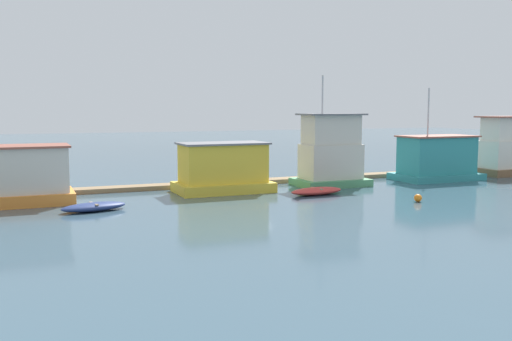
{
  "coord_description": "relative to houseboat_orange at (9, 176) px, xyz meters",
  "views": [
    {
      "loc": [
        -14.46,
        -35.44,
        5.43
      ],
      "look_at": [
        0.0,
        -1.0,
        1.4
      ],
      "focal_mm": 40.0,
      "sensor_mm": 36.0,
      "label": 1
    }
  ],
  "objects": [
    {
      "name": "dinghy_red",
      "position": [
        18.01,
        -3.45,
        -1.38
      ],
      "size": [
        3.81,
        1.8,
        0.47
      ],
      "color": "red",
      "rests_on": "ground_plane"
    },
    {
      "name": "dock_walkway",
      "position": [
        14.98,
        3.04,
        -1.47
      ],
      "size": [
        59.6,
        1.41,
        0.3
      ],
      "primitive_type": "cube",
      "color": "#846B4C",
      "rests_on": "ground_plane"
    },
    {
      "name": "houseboat_orange",
      "position": [
        0.0,
        0.0,
        0.0
      ],
      "size": [
        6.94,
        3.66,
        3.38
      ],
      "color": "orange",
      "rests_on": "ground_plane"
    },
    {
      "name": "houseboat_brown",
      "position": [
        38.63,
        0.34,
        0.57
      ],
      "size": [
        6.34,
        3.22,
        4.86
      ],
      "color": "brown",
      "rests_on": "ground_plane"
    },
    {
      "name": "houseboat_green",
      "position": [
        21.01,
        -0.01,
        0.69
      ],
      "size": [
        5.0,
        3.39,
        7.78
      ],
      "color": "#4C9360",
      "rests_on": "ground_plane"
    },
    {
      "name": "mooring_post_far_left",
      "position": [
        35.79,
        2.09,
        -0.61
      ],
      "size": [
        0.22,
        0.22,
        2.01
      ],
      "primitive_type": "cylinder",
      "color": "brown",
      "rests_on": "ground_plane"
    },
    {
      "name": "ground_plane",
      "position": [
        14.98,
        0.33,
        -1.62
      ],
      "size": [
        200.0,
        200.0,
        0.0
      ],
      "primitive_type": "plane",
      "color": "#385160"
    },
    {
      "name": "buoy_orange",
      "position": [
        22.11,
        -8.28,
        -1.39
      ],
      "size": [
        0.46,
        0.46,
        0.46
      ],
      "primitive_type": "sphere",
      "color": "orange",
      "rests_on": "ground_plane"
    },
    {
      "name": "houseboat_teal",
      "position": [
        30.29,
        -0.2,
        -0.01
      ],
      "size": [
        6.54,
        3.76,
        7.02
      ],
      "color": "teal",
      "rests_on": "ground_plane"
    },
    {
      "name": "dinghy_navy",
      "position": [
        4.15,
        -4.01,
        -1.39
      ],
      "size": [
        3.7,
        2.05,
        0.46
      ],
      "color": "navy",
      "rests_on": "ground_plane"
    },
    {
      "name": "houseboat_yellow",
      "position": [
        12.92,
        0.03,
        -0.1
      ],
      "size": [
        6.23,
        3.59,
        3.26
      ],
      "color": "gold",
      "rests_on": "ground_plane"
    }
  ]
}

